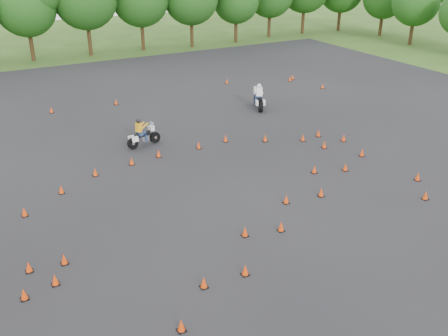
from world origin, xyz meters
TOP-DOWN VIEW (x-y plane):
  - ground at (0.00, 0.00)m, footprint 140.00×140.00m
  - asphalt_pad at (0.00, 6.00)m, footprint 62.00×62.00m
  - treeline at (3.36, 35.14)m, footprint 86.90×32.52m
  - traffic_cones at (-0.23, 5.37)m, footprint 36.50×33.21m
  - rider_yellow at (-1.57, 11.70)m, footprint 2.45×1.17m
  - rider_white at (8.95, 14.78)m, footprint 1.70×2.73m

SIDE VIEW (x-z plane):
  - ground at x=0.00m, z-range 0.00..0.00m
  - asphalt_pad at x=0.00m, z-range 0.01..0.01m
  - traffic_cones at x=-0.23m, z-range 0.01..0.46m
  - rider_yellow at x=-1.57m, z-range 0.00..1.82m
  - rider_white at x=8.95m, z-range 0.00..2.02m
  - treeline at x=3.36m, z-range -0.79..10.22m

